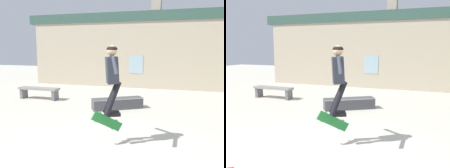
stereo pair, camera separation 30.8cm
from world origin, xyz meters
The scene contains 6 objects.
ground_plane centered at (0.00, 0.00, 0.00)m, with size 40.00×40.00×0.00m, color beige.
building_backdrop centered at (0.00, 8.37, 1.98)m, with size 14.24×0.52×4.72m.
park_bench centered at (-4.14, 4.36, 0.34)m, with size 1.67×0.42×0.46m.
skate_ledge centered at (-0.74, 3.77, 0.18)m, with size 1.64×1.29×0.37m.
skater centered at (0.03, 0.79, 1.49)m, with size 0.63×1.16×1.43m.
skateboard_flipping centered at (-0.07, 0.76, 0.50)m, with size 0.49×0.63×0.56m.
Camera 2 is at (1.85, -3.88, 2.02)m, focal length 40.00 mm.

